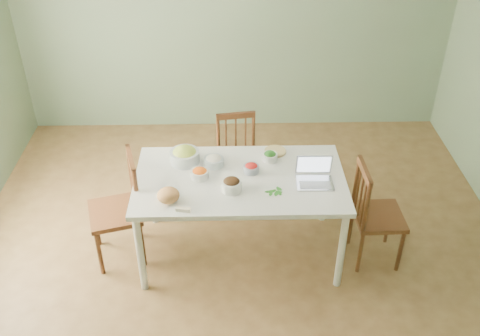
{
  "coord_description": "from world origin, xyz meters",
  "views": [
    {
      "loc": [
        -0.08,
        -3.51,
        3.46
      ],
      "look_at": [
        0.01,
        0.16,
        0.92
      ],
      "focal_mm": 40.65,
      "sensor_mm": 36.0,
      "label": 1
    }
  ],
  "objects_px": {
    "dining_table": "(240,216)",
    "bread_boule": "(168,195)",
    "chair_left": "(114,210)",
    "chair_right": "(379,214)",
    "chair_far": "(239,163)",
    "laptop": "(316,174)",
    "bowl_squash": "(185,155)"
  },
  "relations": [
    {
      "from": "dining_table",
      "to": "chair_left",
      "type": "xyz_separation_m",
      "value": [
        -1.08,
        -0.02,
        0.1
      ]
    },
    {
      "from": "chair_left",
      "to": "chair_right",
      "type": "xyz_separation_m",
      "value": [
        2.28,
        -0.08,
        -0.02
      ]
    },
    {
      "from": "chair_far",
      "to": "bowl_squash",
      "type": "height_order",
      "value": "bowl_squash"
    },
    {
      "from": "dining_table",
      "to": "chair_far",
      "type": "bearing_deg",
      "value": 89.57
    },
    {
      "from": "chair_left",
      "to": "chair_right",
      "type": "distance_m",
      "value": 2.28
    },
    {
      "from": "chair_right",
      "to": "bowl_squash",
      "type": "xyz_separation_m",
      "value": [
        -1.67,
        0.34,
        0.41
      ]
    },
    {
      "from": "dining_table",
      "to": "bread_boule",
      "type": "bearing_deg",
      "value": -152.18
    },
    {
      "from": "chair_left",
      "to": "bread_boule",
      "type": "xyz_separation_m",
      "value": [
        0.51,
        -0.28,
        0.37
      ]
    },
    {
      "from": "dining_table",
      "to": "laptop",
      "type": "distance_m",
      "value": 0.81
    },
    {
      "from": "chair_far",
      "to": "dining_table",
      "type": "bearing_deg",
      "value": -98.82
    },
    {
      "from": "chair_far",
      "to": "chair_right",
      "type": "bearing_deg",
      "value": -43.66
    },
    {
      "from": "chair_right",
      "to": "bread_boule",
      "type": "distance_m",
      "value": 1.82
    },
    {
      "from": "dining_table",
      "to": "chair_right",
      "type": "height_order",
      "value": "chair_right"
    },
    {
      "from": "bowl_squash",
      "to": "bread_boule",
      "type": "bearing_deg",
      "value": -99.95
    },
    {
      "from": "chair_right",
      "to": "laptop",
      "type": "relative_size",
      "value": 3.25
    },
    {
      "from": "bread_boule",
      "to": "bowl_squash",
      "type": "xyz_separation_m",
      "value": [
        0.1,
        0.54,
        0.02
      ]
    },
    {
      "from": "chair_left",
      "to": "chair_right",
      "type": "bearing_deg",
      "value": 72.52
    },
    {
      "from": "bread_boule",
      "to": "bowl_squash",
      "type": "bearing_deg",
      "value": 80.05
    },
    {
      "from": "chair_left",
      "to": "laptop",
      "type": "distance_m",
      "value": 1.74
    },
    {
      "from": "dining_table",
      "to": "chair_far",
      "type": "xyz_separation_m",
      "value": [
        0.01,
        0.75,
        0.05
      ]
    },
    {
      "from": "chair_left",
      "to": "laptop",
      "type": "bearing_deg",
      "value": 71.64
    },
    {
      "from": "chair_far",
      "to": "bread_boule",
      "type": "relative_size",
      "value": 5.28
    },
    {
      "from": "dining_table",
      "to": "bowl_squash",
      "type": "distance_m",
      "value": 0.72
    },
    {
      "from": "bowl_squash",
      "to": "laptop",
      "type": "distance_m",
      "value": 1.14
    },
    {
      "from": "bread_boule",
      "to": "bowl_squash",
      "type": "relative_size",
      "value": 0.69
    },
    {
      "from": "dining_table",
      "to": "chair_left",
      "type": "distance_m",
      "value": 1.09
    },
    {
      "from": "laptop",
      "to": "bread_boule",
      "type": "bearing_deg",
      "value": -169.05
    },
    {
      "from": "chair_far",
      "to": "chair_left",
      "type": "height_order",
      "value": "chair_left"
    },
    {
      "from": "dining_table",
      "to": "laptop",
      "type": "xyz_separation_m",
      "value": [
        0.61,
        -0.1,
        0.52
      ]
    },
    {
      "from": "bowl_squash",
      "to": "laptop",
      "type": "relative_size",
      "value": 0.85
    },
    {
      "from": "chair_right",
      "to": "laptop",
      "type": "bearing_deg",
      "value": 89.13
    },
    {
      "from": "chair_far",
      "to": "chair_left",
      "type": "xyz_separation_m",
      "value": [
        -1.09,
        -0.76,
        0.05
      ]
    }
  ]
}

